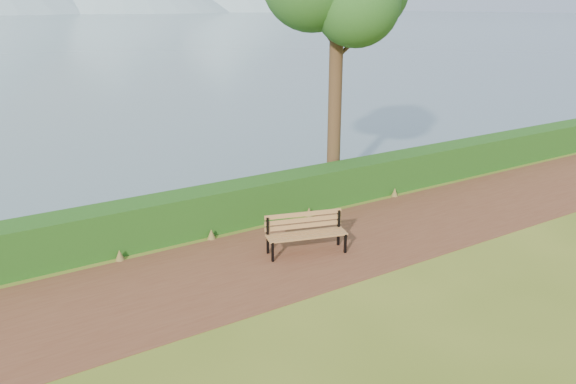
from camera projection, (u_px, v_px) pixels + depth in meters
ground at (301, 261)px, 11.74m from camera, size 140.00×140.00×0.00m
path at (294, 255)px, 11.98m from camera, size 40.00×3.40×0.01m
hedge at (242, 203)px, 13.66m from camera, size 32.00×0.85×1.00m
bench at (305, 230)px, 12.01m from camera, size 1.79×0.97×0.86m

